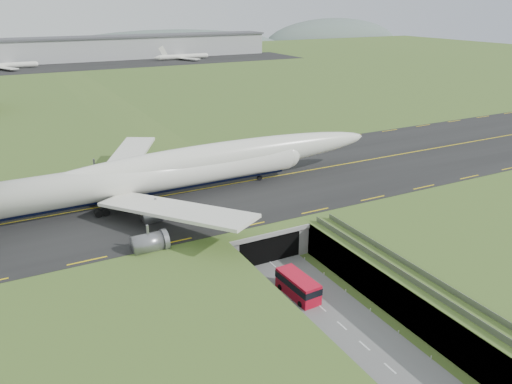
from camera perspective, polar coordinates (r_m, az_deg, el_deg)
ground at (r=83.46m, az=4.33°, el=-10.45°), size 900.00×900.00×0.00m
airfield_deck at (r=81.94m, az=4.39°, el=-8.66°), size 800.00×800.00×6.00m
trench_road at (r=78.18m, az=7.30°, el=-12.88°), size 12.00×75.00×0.20m
taxiway at (r=107.34m, az=-4.89°, el=0.53°), size 800.00×44.00×0.18m
tunnel_portal at (r=94.72m, az=-0.95°, el=-4.08°), size 17.00×22.30×6.00m
guideway at (r=74.65m, az=19.81°, el=-11.11°), size 3.00×53.00×7.05m
jumbo_jet at (r=101.41m, az=-9.82°, el=2.31°), size 96.97×62.02×20.51m
shuttle_tram at (r=79.47m, az=4.82°, el=-10.65°), size 3.58×8.53×3.40m
cargo_terminal at (r=362.64m, az=-22.32°, el=14.80°), size 320.00×67.00×15.60m
distant_hills at (r=502.91m, az=-16.33°, el=14.73°), size 700.00×91.00×60.00m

